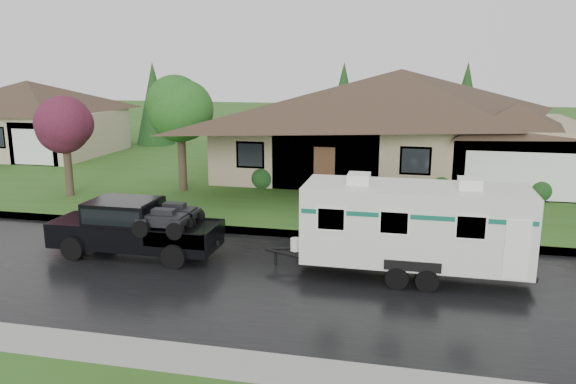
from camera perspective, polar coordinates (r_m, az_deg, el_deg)
name	(u,v)px	position (r m, az deg, el deg)	size (l,w,h in m)	color
ground	(318,260)	(17.83, 3.07, -6.86)	(140.00, 140.00, 0.00)	#2E5119
road	(306,283)	(15.99, 1.85, -9.22)	(140.00, 8.00, 0.01)	black
curb	(329,236)	(19.91, 4.15, -4.51)	(140.00, 0.50, 0.15)	gray
lawn	(362,171)	(32.23, 7.52, 2.17)	(140.00, 26.00, 0.15)	#2E5119
house_main	(406,111)	(30.49, 11.85, 8.07)	(19.44, 10.80, 6.90)	tan
house_far	(31,111)	(40.75, -24.66, 7.46)	(10.80, 8.64, 5.80)	tan
tree_left_green	(180,110)	(26.62, -10.91, 8.14)	(3.28, 3.28, 5.43)	#382B1E
tree_red	(65,127)	(26.99, -21.75, 6.17)	(2.73, 2.73, 4.52)	#382B1E
shrub_row	(394,183)	(26.42, 10.75, 0.95)	(13.60, 1.00, 1.00)	#143814
pickup_truck	(132,226)	(18.67, -15.54, -3.33)	(5.37, 2.04, 1.79)	black
travel_trailer	(414,224)	(16.37, 12.70, -3.19)	(6.62, 2.33, 2.97)	silver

